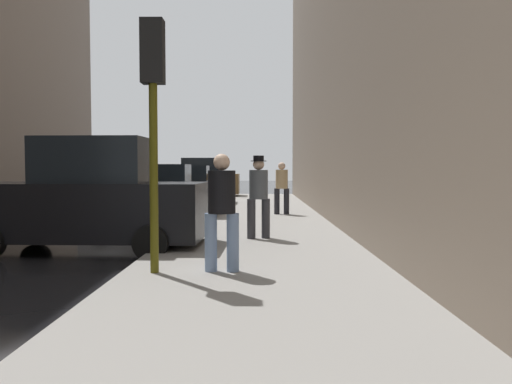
{
  "coord_description": "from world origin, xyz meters",
  "views": [
    {
      "loc": [
        6.01,
        -9.79,
        1.64
      ],
      "look_at": [
        5.91,
        5.17,
        0.95
      ],
      "focal_mm": 35.0,
      "sensor_mm": 36.0,
      "label": 1
    }
  ],
  "objects_px": {
    "pedestrian_with_beanie": "(259,193)",
    "pedestrian_in_jeans": "(222,206)",
    "fire_hydrant": "(214,202)",
    "pedestrian_in_tan_coat": "(282,185)",
    "parked_black_suv": "(89,200)",
    "parked_bronze_suv": "(199,180)",
    "traffic_light": "(153,90)",
    "parked_gray_coupe": "(183,187)",
    "parked_silver_sedan": "(154,194)"
  },
  "relations": [
    {
      "from": "traffic_light",
      "to": "pedestrian_with_beanie",
      "type": "distance_m",
      "value": 4.18
    },
    {
      "from": "pedestrian_in_jeans",
      "to": "traffic_light",
      "type": "bearing_deg",
      "value": -175.39
    },
    {
      "from": "fire_hydrant",
      "to": "parked_bronze_suv",
      "type": "bearing_deg",
      "value": 99.5
    },
    {
      "from": "parked_black_suv",
      "to": "pedestrian_in_tan_coat",
      "type": "bearing_deg",
      "value": 58.07
    },
    {
      "from": "parked_silver_sedan",
      "to": "traffic_light",
      "type": "distance_m",
      "value": 9.15
    },
    {
      "from": "parked_silver_sedan",
      "to": "pedestrian_in_tan_coat",
      "type": "bearing_deg",
      "value": 7.21
    },
    {
      "from": "pedestrian_in_tan_coat",
      "to": "pedestrian_in_jeans",
      "type": "distance_m",
      "value": 9.28
    },
    {
      "from": "pedestrian_in_tan_coat",
      "to": "pedestrian_with_beanie",
      "type": "xyz_separation_m",
      "value": [
        -0.76,
        -5.72,
        0.03
      ]
    },
    {
      "from": "pedestrian_in_jeans",
      "to": "parked_bronze_suv",
      "type": "bearing_deg",
      "value": 97.79
    },
    {
      "from": "parked_bronze_suv",
      "to": "pedestrian_in_tan_coat",
      "type": "relative_size",
      "value": 2.7
    },
    {
      "from": "fire_hydrant",
      "to": "pedestrian_in_tan_coat",
      "type": "relative_size",
      "value": 0.41
    },
    {
      "from": "pedestrian_in_jeans",
      "to": "pedestrian_with_beanie",
      "type": "bearing_deg",
      "value": 81.31
    },
    {
      "from": "parked_black_suv",
      "to": "fire_hydrant",
      "type": "xyz_separation_m",
      "value": [
        1.8,
        7.21,
        -0.54
      ]
    },
    {
      "from": "parked_black_suv",
      "to": "parked_bronze_suv",
      "type": "height_order",
      "value": "same"
    },
    {
      "from": "fire_hydrant",
      "to": "pedestrian_in_jeans",
      "type": "height_order",
      "value": "pedestrian_in_jeans"
    },
    {
      "from": "fire_hydrant",
      "to": "pedestrian_with_beanie",
      "type": "distance_m",
      "value": 6.57
    },
    {
      "from": "pedestrian_in_tan_coat",
      "to": "pedestrian_with_beanie",
      "type": "relative_size",
      "value": 0.96
    },
    {
      "from": "parked_silver_sedan",
      "to": "parked_gray_coupe",
      "type": "bearing_deg",
      "value": 90.0
    },
    {
      "from": "parked_silver_sedan",
      "to": "pedestrian_with_beanie",
      "type": "distance_m",
      "value": 6.2
    },
    {
      "from": "parked_bronze_suv",
      "to": "fire_hydrant",
      "type": "bearing_deg",
      "value": -80.5
    },
    {
      "from": "parked_silver_sedan",
      "to": "pedestrian_in_tan_coat",
      "type": "height_order",
      "value": "pedestrian_in_tan_coat"
    },
    {
      "from": "traffic_light",
      "to": "pedestrian_in_jeans",
      "type": "distance_m",
      "value": 1.92
    },
    {
      "from": "parked_gray_coupe",
      "to": "parked_bronze_suv",
      "type": "xyz_separation_m",
      "value": [
        -0.0,
        5.8,
        0.18
      ]
    },
    {
      "from": "parked_bronze_suv",
      "to": "fire_hydrant",
      "type": "xyz_separation_m",
      "value": [
        1.8,
        -10.78,
        -0.54
      ]
    },
    {
      "from": "parked_bronze_suv",
      "to": "pedestrian_in_jeans",
      "type": "distance_m",
      "value": 20.8
    },
    {
      "from": "parked_black_suv",
      "to": "parked_bronze_suv",
      "type": "xyz_separation_m",
      "value": [
        0.0,
        18.0,
        0.0
      ]
    },
    {
      "from": "fire_hydrant",
      "to": "traffic_light",
      "type": "relative_size",
      "value": 0.2
    },
    {
      "from": "parked_bronze_suv",
      "to": "traffic_light",
      "type": "height_order",
      "value": "traffic_light"
    },
    {
      "from": "parked_bronze_suv",
      "to": "pedestrian_in_tan_coat",
      "type": "xyz_separation_m",
      "value": [
        4.1,
        -11.41,
        0.07
      ]
    },
    {
      "from": "fire_hydrant",
      "to": "traffic_light",
      "type": "bearing_deg",
      "value": -89.71
    },
    {
      "from": "traffic_light",
      "to": "parked_bronze_suv",
      "type": "bearing_deg",
      "value": 95.12
    },
    {
      "from": "parked_silver_sedan",
      "to": "pedestrian_with_beanie",
      "type": "relative_size",
      "value": 2.37
    },
    {
      "from": "parked_bronze_suv",
      "to": "pedestrian_in_tan_coat",
      "type": "height_order",
      "value": "parked_bronze_suv"
    },
    {
      "from": "fire_hydrant",
      "to": "pedestrian_in_tan_coat",
      "type": "height_order",
      "value": "pedestrian_in_tan_coat"
    },
    {
      "from": "pedestrian_with_beanie",
      "to": "pedestrian_in_jeans",
      "type": "distance_m",
      "value": 3.51
    },
    {
      "from": "parked_silver_sedan",
      "to": "traffic_light",
      "type": "relative_size",
      "value": 1.17
    },
    {
      "from": "parked_gray_coupe",
      "to": "parked_bronze_suv",
      "type": "relative_size",
      "value": 0.92
    },
    {
      "from": "pedestrian_in_tan_coat",
      "to": "pedestrian_with_beanie",
      "type": "distance_m",
      "value": 5.77
    },
    {
      "from": "parked_bronze_suv",
      "to": "traffic_light",
      "type": "bearing_deg",
      "value": -84.88
    },
    {
      "from": "parked_silver_sedan",
      "to": "parked_gray_coupe",
      "type": "distance_m",
      "value": 6.13
    },
    {
      "from": "pedestrian_with_beanie",
      "to": "traffic_light",
      "type": "bearing_deg",
      "value": -112.85
    },
    {
      "from": "parked_gray_coupe",
      "to": "traffic_light",
      "type": "bearing_deg",
      "value": -82.9
    },
    {
      "from": "parked_black_suv",
      "to": "traffic_light",
      "type": "xyz_separation_m",
      "value": [
        1.85,
        -2.68,
        1.73
      ]
    },
    {
      "from": "traffic_light",
      "to": "parked_silver_sedan",
      "type": "bearing_deg",
      "value": 101.96
    },
    {
      "from": "parked_black_suv",
      "to": "pedestrian_in_tan_coat",
      "type": "height_order",
      "value": "parked_black_suv"
    },
    {
      "from": "traffic_light",
      "to": "pedestrian_in_tan_coat",
      "type": "distance_m",
      "value": 9.68
    },
    {
      "from": "parked_gray_coupe",
      "to": "pedestrian_in_tan_coat",
      "type": "height_order",
      "value": "pedestrian_in_tan_coat"
    },
    {
      "from": "parked_gray_coupe",
      "to": "fire_hydrant",
      "type": "xyz_separation_m",
      "value": [
        1.8,
        -4.98,
        -0.35
      ]
    },
    {
      "from": "pedestrian_in_jeans",
      "to": "parked_black_suv",
      "type": "bearing_deg",
      "value": 137.23
    },
    {
      "from": "parked_silver_sedan",
      "to": "pedestrian_in_jeans",
      "type": "distance_m",
      "value": 9.12
    }
  ]
}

